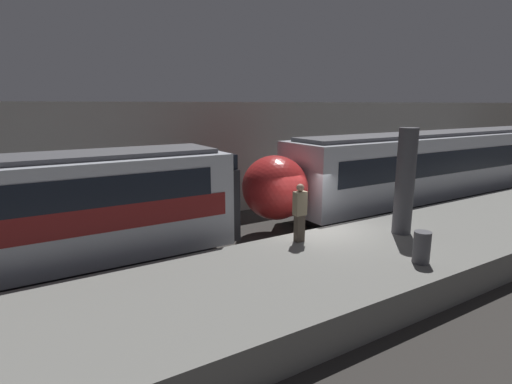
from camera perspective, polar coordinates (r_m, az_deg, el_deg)
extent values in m
plane|color=#33302D|center=(13.97, 8.84, -8.59)|extent=(120.00, 120.00, 0.00)
cube|color=slate|center=(12.26, 16.02, -9.74)|extent=(40.00, 4.65, 0.90)
cube|color=#9E998E|center=(18.42, -3.55, 4.81)|extent=(50.00, 0.15, 5.07)
cylinder|color=#47474C|center=(13.41, 20.51, 1.39)|extent=(0.59, 0.59, 3.37)
cube|color=black|center=(22.67, 24.54, -0.62)|extent=(16.74, 2.40, 0.58)
cube|color=silver|center=(22.38, 24.94, 3.73)|extent=(18.19, 2.92, 2.90)
cube|color=#4C4C51|center=(22.23, 25.30, 7.62)|extent=(17.46, 2.05, 0.16)
cube|color=black|center=(21.56, 28.26, 4.05)|extent=(16.74, 0.02, 1.04)
ellipsoid|color=red|center=(15.11, 2.70, 0.64)|extent=(2.42, 2.69, 2.43)
sphere|color=#F2EFCC|center=(14.71, -0.38, -1.41)|extent=(0.20, 0.20, 0.20)
cube|color=black|center=(13.95, -5.56, -0.77)|extent=(0.25, 2.86, 2.32)
cube|color=black|center=(13.73, -5.66, 3.94)|extent=(0.25, 2.57, 0.93)
sphere|color=#EA4C42|center=(13.55, -3.72, -2.91)|extent=(0.18, 0.18, 0.18)
sphere|color=#EA4C42|center=(14.69, -6.11, -1.74)|extent=(0.18, 0.18, 0.18)
cube|color=#473D33|center=(12.16, 6.21, -5.16)|extent=(0.28, 0.20, 0.83)
cube|color=gray|center=(11.95, 6.30, -1.62)|extent=(0.38, 0.24, 0.72)
sphere|color=tan|center=(11.84, 6.35, 0.61)|extent=(0.23, 0.23, 0.23)
cylinder|color=#4C4C51|center=(11.36, 22.59, -7.30)|extent=(0.44, 0.44, 0.85)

